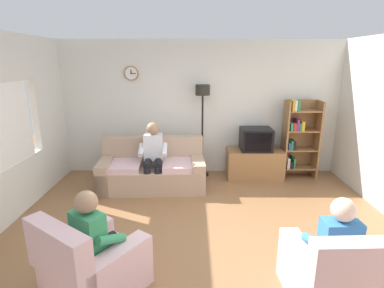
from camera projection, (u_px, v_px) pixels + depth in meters
name	position (u px, v px, depth m)	size (l,w,h in m)	color
ground_plane	(204.00, 240.00, 4.02)	(12.00, 12.00, 0.00)	#8C603D
back_wall_assembly	(201.00, 108.00, 6.22)	(6.20, 0.17, 2.70)	silver
couch	(153.00, 171.00, 5.61)	(1.95, 0.99, 0.90)	tan
tv_stand	(254.00, 163.00, 6.10)	(1.10, 0.56, 0.58)	olive
tv	(256.00, 139.00, 5.94)	(0.60, 0.49, 0.44)	black
bookshelf	(298.00, 138.00, 6.03)	(0.68, 0.36, 1.57)	olive
floor_lamp	(203.00, 105.00, 5.89)	(0.28, 0.28, 1.85)	black
armchair_near_window	(92.00, 267.00, 3.05)	(1.16, 1.18, 0.90)	beige
armchair_near_bookshelf	(334.00, 278.00, 2.90)	(0.83, 0.91, 0.90)	beige
person_on_couch	(153.00, 153.00, 5.40)	(0.53, 0.55, 1.24)	silver
person_in_left_armchair	(97.00, 236.00, 3.03)	(0.62, 0.64, 1.12)	#338C59
person_in_right_armchair	(333.00, 244.00, 2.90)	(0.52, 0.55, 1.12)	#3372B2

